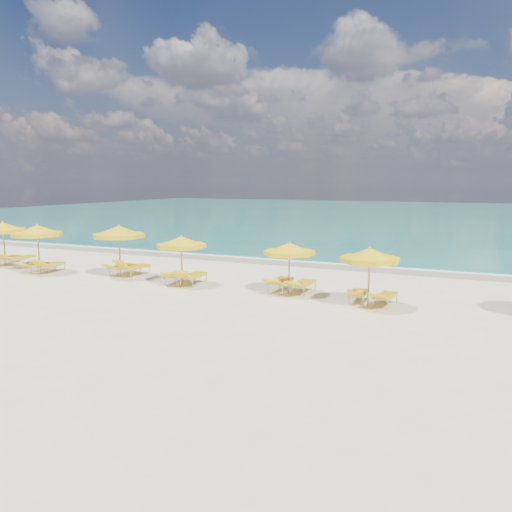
% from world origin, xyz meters
% --- Properties ---
extents(ground_plane, '(120.00, 120.00, 0.00)m').
position_xyz_m(ground_plane, '(0.00, 0.00, 0.00)').
color(ground_plane, beige).
extents(ocean, '(120.00, 80.00, 0.30)m').
position_xyz_m(ocean, '(0.00, 48.00, 0.00)').
color(ocean, '#12685A').
rests_on(ocean, ground).
extents(wet_sand_band, '(120.00, 2.60, 0.01)m').
position_xyz_m(wet_sand_band, '(0.00, 7.40, 0.00)').
color(wet_sand_band, tan).
rests_on(wet_sand_band, ground).
extents(foam_line, '(120.00, 1.20, 0.03)m').
position_xyz_m(foam_line, '(0.00, 8.20, 0.00)').
color(foam_line, white).
rests_on(foam_line, ground).
extents(whitecap_near, '(14.00, 0.36, 0.05)m').
position_xyz_m(whitecap_near, '(-6.00, 17.00, 0.00)').
color(whitecap_near, white).
rests_on(whitecap_near, ground).
extents(whitecap_far, '(18.00, 0.30, 0.05)m').
position_xyz_m(whitecap_far, '(8.00, 24.00, 0.00)').
color(whitecap_far, white).
rests_on(whitecap_far, ground).
extents(umbrella_0, '(3.04, 3.04, 2.32)m').
position_xyz_m(umbrella_0, '(-13.93, 0.36, 1.98)').
color(umbrella_0, tan).
rests_on(umbrella_0, ground).
extents(umbrella_1, '(2.78, 2.78, 2.37)m').
position_xyz_m(umbrella_1, '(-10.58, -0.46, 2.02)').
color(umbrella_1, tan).
rests_on(umbrella_1, ground).
extents(umbrella_2, '(3.15, 3.15, 2.43)m').
position_xyz_m(umbrella_2, '(-6.39, 0.36, 2.07)').
color(umbrella_2, tan).
rests_on(umbrella_2, ground).
extents(umbrella_3, '(2.70, 2.70, 2.15)m').
position_xyz_m(umbrella_3, '(-2.74, -0.09, 1.83)').
color(umbrella_3, tan).
rests_on(umbrella_3, ground).
extents(umbrella_4, '(2.69, 2.69, 2.07)m').
position_xyz_m(umbrella_4, '(1.98, 0.23, 1.76)').
color(umbrella_4, tan).
rests_on(umbrella_4, ground).
extents(umbrella_5, '(2.76, 2.76, 2.15)m').
position_xyz_m(umbrella_5, '(5.27, -0.58, 1.83)').
color(umbrella_5, tan).
rests_on(umbrella_5, ground).
extents(lounger_0_left, '(0.87, 1.78, 0.63)m').
position_xyz_m(lounger_0_left, '(-14.35, 0.88, 0.20)').
color(lounger_0_left, '#A5A8AD').
rests_on(lounger_0_left, ground).
extents(lounger_0_right, '(0.95, 2.03, 0.81)m').
position_xyz_m(lounger_0_right, '(-13.40, 0.79, 0.24)').
color(lounger_0_right, '#A5A8AD').
rests_on(lounger_0_right, ground).
extents(lounger_1_left, '(0.66, 1.76, 0.62)m').
position_xyz_m(lounger_1_left, '(-11.06, -0.29, 0.20)').
color(lounger_1_left, '#A5A8AD').
rests_on(lounger_1_left, ground).
extents(lounger_1_right, '(0.89, 1.89, 0.80)m').
position_xyz_m(lounger_1_right, '(-10.12, -0.17, 0.22)').
color(lounger_1_right, '#A5A8AD').
rests_on(lounger_1_right, ground).
extents(lounger_2_left, '(0.83, 1.89, 0.66)m').
position_xyz_m(lounger_2_left, '(-6.77, 0.93, 0.21)').
color(lounger_2_left, '#A5A8AD').
rests_on(lounger_2_left, ground).
extents(lounger_2_right, '(0.81, 1.93, 0.90)m').
position_xyz_m(lounger_2_right, '(-5.95, 0.84, 0.24)').
color(lounger_2_right, '#A5A8AD').
rests_on(lounger_2_right, ground).
extents(lounger_3_left, '(0.92, 1.90, 0.70)m').
position_xyz_m(lounger_3_left, '(-3.21, 0.13, 0.22)').
color(lounger_3_left, '#A5A8AD').
rests_on(lounger_3_left, ground).
extents(lounger_3_right, '(0.72, 1.96, 0.81)m').
position_xyz_m(lounger_3_right, '(-2.34, 0.14, 0.23)').
color(lounger_3_right, '#A5A8AD').
rests_on(lounger_3_right, ground).
extents(lounger_4_left, '(0.71, 2.06, 0.75)m').
position_xyz_m(lounger_4_left, '(1.51, 0.53, 0.24)').
color(lounger_4_left, '#A5A8AD').
rests_on(lounger_4_left, ground).
extents(lounger_4_right, '(0.73, 1.98, 0.70)m').
position_xyz_m(lounger_4_right, '(2.45, 0.55, 0.23)').
color(lounger_4_right, '#A5A8AD').
rests_on(lounger_4_right, ground).
extents(lounger_5_left, '(0.68, 1.72, 0.69)m').
position_xyz_m(lounger_5_left, '(4.80, -0.05, 0.20)').
color(lounger_5_left, '#A5A8AD').
rests_on(lounger_5_left, ground).
extents(lounger_5_right, '(0.78, 1.81, 0.64)m').
position_xyz_m(lounger_5_right, '(5.78, -0.15, 0.20)').
color(lounger_5_right, '#A5A8AD').
rests_on(lounger_5_right, ground).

